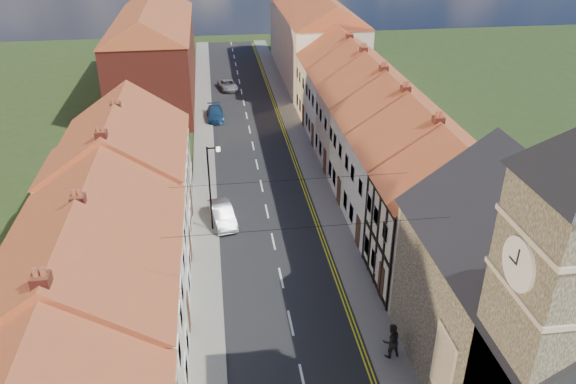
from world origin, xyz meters
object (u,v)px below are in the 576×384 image
(church, at_px, (548,299))
(lamppost, at_px, (211,183))
(car_far, at_px, (215,114))
(car_mid, at_px, (222,215))
(car_distant, at_px, (228,85))
(pedestrian_right, at_px, (391,341))

(church, relative_size, lamppost, 2.53)
(car_far, bearing_deg, church, -73.42)
(lamppost, height_order, car_mid, lamppost)
(church, height_order, car_distant, church)
(car_far, xyz_separation_m, car_distant, (1.70, 9.75, -0.05))
(church, xyz_separation_m, car_distant, (-10.86, 47.81, -5.34))
(car_far, relative_size, car_distant, 1.04)
(church, distance_m, car_mid, 22.21)
(car_distant, bearing_deg, lamppost, -105.10)
(car_mid, height_order, car_far, car_mid)
(church, relative_size, pedestrian_right, 8.06)
(lamppost, distance_m, car_distant, 31.37)
(church, bearing_deg, car_mid, 125.59)
(car_distant, distance_m, pedestrian_right, 44.66)
(car_mid, relative_size, pedestrian_right, 2.09)
(car_mid, bearing_deg, car_far, 79.89)
(car_distant, bearing_deg, pedestrian_right, -93.20)
(pedestrian_right, bearing_deg, car_far, -87.51)
(car_mid, xyz_separation_m, car_distant, (1.70, 30.26, -0.11))
(car_distant, relative_size, pedestrian_right, 2.06)
(pedestrian_right, bearing_deg, car_distant, -92.36)
(church, relative_size, car_distant, 3.92)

